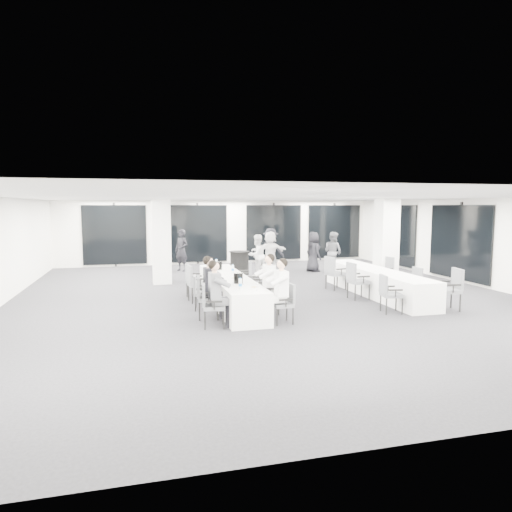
% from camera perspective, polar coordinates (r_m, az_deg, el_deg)
% --- Properties ---
extents(room, '(14.04, 16.04, 2.84)m').
position_cam_1_polar(room, '(14.00, 3.93, 1.43)').
color(room, black).
rests_on(room, ground).
extents(column_left, '(0.60, 0.60, 2.80)m').
position_cam_1_polar(column_left, '(15.38, -11.75, 1.80)').
color(column_left, white).
rests_on(column_left, floor).
extents(column_right, '(0.60, 0.60, 2.80)m').
position_cam_1_polar(column_right, '(15.27, 15.97, 1.66)').
color(column_right, white).
rests_on(column_right, floor).
extents(banquet_table_main, '(0.90, 5.00, 0.75)m').
position_cam_1_polar(banquet_table_main, '(11.90, -3.30, -4.35)').
color(banquet_table_main, white).
rests_on(banquet_table_main, floor).
extents(banquet_table_side, '(0.90, 5.00, 0.75)m').
position_cam_1_polar(banquet_table_side, '(13.61, 14.81, -3.20)').
color(banquet_table_side, white).
rests_on(banquet_table_side, floor).
extents(cocktail_table, '(0.72, 0.72, 1.00)m').
position_cam_1_polar(cocktail_table, '(15.80, -2.08, -1.20)').
color(cocktail_table, black).
rests_on(cocktail_table, floor).
extents(chair_main_left_near, '(0.53, 0.57, 0.93)m').
position_cam_1_polar(chair_main_left_near, '(9.72, -5.76, -5.86)').
color(chair_main_left_near, '#505358').
rests_on(chair_main_left_near, floor).
extents(chair_main_left_second, '(0.55, 0.59, 0.97)m').
position_cam_1_polar(chair_main_left_second, '(10.50, -6.44, -4.82)').
color(chair_main_left_second, '#505358').
rests_on(chair_main_left_second, floor).
extents(chair_main_left_mid, '(0.49, 0.53, 0.86)m').
position_cam_1_polar(chair_main_left_mid, '(11.40, -7.04, -4.27)').
color(chair_main_left_mid, '#505358').
rests_on(chair_main_left_mid, floor).
extents(chair_main_left_fourth, '(0.56, 0.61, 1.00)m').
position_cam_1_polar(chair_main_left_fourth, '(12.32, -7.67, -3.10)').
color(chair_main_left_fourth, '#505358').
rests_on(chair_main_left_fourth, floor).
extents(chair_main_left_far, '(0.54, 0.57, 0.92)m').
position_cam_1_polar(chair_main_left_far, '(13.19, -8.09, -2.68)').
color(chair_main_left_far, '#505358').
rests_on(chair_main_left_far, floor).
extents(chair_main_right_near, '(0.47, 0.52, 0.88)m').
position_cam_1_polar(chair_main_right_near, '(10.07, 3.69, -5.59)').
color(chair_main_right_near, '#505358').
rests_on(chair_main_right_near, floor).
extents(chair_main_right_second, '(0.61, 0.63, 0.99)m').
position_cam_1_polar(chair_main_right_second, '(10.94, 2.19, -4.28)').
color(chair_main_right_second, '#505358').
rests_on(chair_main_right_second, floor).
extents(chair_main_right_mid, '(0.56, 0.61, 1.01)m').
position_cam_1_polar(chair_main_right_mid, '(11.69, 1.10, -3.53)').
color(chair_main_right_mid, '#505358').
rests_on(chair_main_right_mid, floor).
extents(chair_main_right_fourth, '(0.56, 0.59, 0.92)m').
position_cam_1_polar(chair_main_right_fourth, '(12.47, 0.05, -3.15)').
color(chair_main_right_fourth, '#505358').
rests_on(chair_main_right_fourth, floor).
extents(chair_main_right_far, '(0.56, 0.59, 0.92)m').
position_cam_1_polar(chair_main_right_far, '(13.64, -1.23, -2.32)').
color(chair_main_right_far, '#505358').
rests_on(chair_main_right_far, floor).
extents(chair_side_left_near, '(0.54, 0.57, 0.93)m').
position_cam_1_polar(chair_side_left_near, '(11.42, 16.22, -4.26)').
color(chair_side_left_near, '#505358').
rests_on(chair_side_left_near, floor).
extents(chair_side_left_mid, '(0.53, 0.59, 1.02)m').
position_cam_1_polar(chair_side_left_mid, '(12.86, 12.36, -2.74)').
color(chair_side_left_mid, '#505358').
rests_on(chair_side_left_mid, floor).
extents(chair_side_left_far, '(0.62, 0.65, 1.02)m').
position_cam_1_polar(chair_side_left_far, '(14.19, 9.68, -1.84)').
color(chair_side_left_far, '#505358').
rests_on(chair_side_left_far, floor).
extents(chair_side_right_near, '(0.60, 0.64, 1.03)m').
position_cam_1_polar(chair_side_right_near, '(12.26, 23.23, -3.52)').
color(chair_side_right_near, '#505358').
rests_on(chair_side_right_near, floor).
extents(chair_side_right_mid, '(0.47, 0.51, 0.86)m').
position_cam_1_polar(chair_side_right_mid, '(13.52, 19.10, -2.91)').
color(chair_side_right_mid, '#505358').
rests_on(chair_side_right_mid, floor).
extents(chair_side_right_far, '(0.57, 0.61, 0.98)m').
position_cam_1_polar(chair_side_right_far, '(14.84, 15.78, -1.73)').
color(chair_side_right_far, '#505358').
rests_on(chair_side_right_far, floor).
extents(seated_guest_a, '(0.50, 0.38, 1.44)m').
position_cam_1_polar(seated_guest_a, '(9.68, -4.81, -4.18)').
color(seated_guest_a, '#595B61').
rests_on(seated_guest_a, floor).
extents(seated_guest_b, '(0.50, 0.38, 1.44)m').
position_cam_1_polar(seated_guest_b, '(10.46, -5.55, -3.40)').
color(seated_guest_b, black).
rests_on(seated_guest_b, floor).
extents(seated_guest_c, '(0.50, 0.38, 1.44)m').
position_cam_1_polar(seated_guest_c, '(9.95, 2.84, -3.88)').
color(seated_guest_c, white).
rests_on(seated_guest_c, floor).
extents(seated_guest_d, '(0.50, 0.38, 1.44)m').
position_cam_1_polar(seated_guest_d, '(10.87, 1.32, -3.01)').
color(seated_guest_d, white).
rests_on(seated_guest_d, floor).
extents(standing_guest_b, '(0.97, 0.83, 1.73)m').
position_cam_1_polar(standing_guest_b, '(16.72, 0.13, 0.45)').
color(standing_guest_b, white).
rests_on(standing_guest_b, floor).
extents(standing_guest_c, '(1.37, 1.23, 1.91)m').
position_cam_1_polar(standing_guest_c, '(17.96, 1.85, 1.14)').
color(standing_guest_c, black).
rests_on(standing_guest_c, floor).
extents(standing_guest_d, '(1.15, 1.16, 1.78)m').
position_cam_1_polar(standing_guest_d, '(18.12, 7.05, 0.93)').
color(standing_guest_d, black).
rests_on(standing_guest_d, floor).
extents(standing_guest_e, '(0.66, 0.92, 1.75)m').
position_cam_1_polar(standing_guest_e, '(18.01, 7.21, 0.85)').
color(standing_guest_e, black).
rests_on(standing_guest_e, floor).
extents(standing_guest_f, '(1.73, 0.87, 1.81)m').
position_cam_1_polar(standing_guest_f, '(17.69, 1.78, 0.89)').
color(standing_guest_f, white).
rests_on(standing_guest_f, floor).
extents(standing_guest_g, '(0.87, 0.87, 1.87)m').
position_cam_1_polar(standing_guest_g, '(18.19, -9.29, 1.06)').
color(standing_guest_g, black).
rests_on(standing_guest_g, floor).
extents(standing_guest_h, '(0.86, 1.00, 1.78)m').
position_cam_1_polar(standing_guest_h, '(17.95, 9.59, 0.84)').
color(standing_guest_h, '#595B61').
rests_on(standing_guest_h, floor).
extents(ice_bucket_near, '(0.22, 0.22, 0.25)m').
position_cam_1_polar(ice_bucket_near, '(10.77, -2.23, -2.77)').
color(ice_bucket_near, black).
rests_on(ice_bucket_near, banquet_table_main).
extents(ice_bucket_far, '(0.20, 0.20, 0.22)m').
position_cam_1_polar(ice_bucket_far, '(13.10, -4.69, -1.22)').
color(ice_bucket_far, black).
rests_on(ice_bucket_far, banquet_table_main).
extents(water_bottle_a, '(0.08, 0.08, 0.24)m').
position_cam_1_polar(water_bottle_a, '(10.01, -1.97, -3.50)').
color(water_bottle_a, silver).
rests_on(water_bottle_a, banquet_table_main).
extents(water_bottle_b, '(0.07, 0.07, 0.22)m').
position_cam_1_polar(water_bottle_b, '(12.45, -2.92, -1.61)').
color(water_bottle_b, silver).
rests_on(water_bottle_b, banquet_table_main).
extents(water_bottle_c, '(0.07, 0.07, 0.22)m').
position_cam_1_polar(water_bottle_c, '(13.75, -4.98, -0.88)').
color(water_bottle_c, silver).
rests_on(water_bottle_c, banquet_table_main).
extents(plate_a, '(0.20, 0.20, 0.03)m').
position_cam_1_polar(plate_a, '(10.59, -1.97, -3.55)').
color(plate_a, white).
rests_on(plate_a, banquet_table_main).
extents(plate_b, '(0.19, 0.19, 0.03)m').
position_cam_1_polar(plate_b, '(10.21, -0.24, -3.91)').
color(plate_b, white).
rests_on(plate_b, banquet_table_main).
extents(plate_c, '(0.20, 0.20, 0.03)m').
position_cam_1_polar(plate_c, '(11.49, -2.65, -2.77)').
color(plate_c, white).
rests_on(plate_c, banquet_table_main).
extents(wine_glass, '(0.07, 0.07, 0.18)m').
position_cam_1_polar(wine_glass, '(9.87, 0.12, -3.57)').
color(wine_glass, silver).
rests_on(wine_glass, banquet_table_main).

